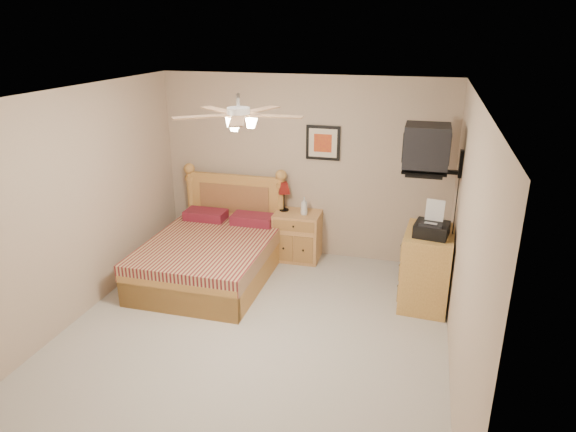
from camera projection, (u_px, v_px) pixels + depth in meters
The scene contains 17 objects.
floor at pixel (253, 335), 5.44m from camera, with size 4.50×4.50×0.00m, color #A9A299.
ceiling at pixel (246, 95), 4.57m from camera, with size 4.00×4.50×0.04m, color white.
wall_back at pixel (303, 168), 7.04m from camera, with size 4.00×0.04×2.50m, color tan.
wall_front at pixel (121, 363), 2.96m from camera, with size 4.00×0.04×2.50m, color tan.
wall_left at pixel (73, 208), 5.49m from camera, with size 0.04×4.50×2.50m, color tan.
wall_right at pixel (464, 247), 4.51m from camera, with size 0.04×4.50×2.50m, color tan.
bed at pixel (208, 233), 6.47m from camera, with size 1.47×1.93×1.25m, color #C67F3C, non-canonical shape.
nightstand at pixel (297, 236), 7.14m from camera, with size 0.62×0.47×0.68m, color #A1793E.
table_lamp at pixel (284, 196), 7.05m from camera, with size 0.22×0.22×0.41m, color #620E0A, non-canonical shape.
lotion_bottle at pixel (304, 206), 6.92m from camera, with size 0.10×0.10×0.25m, color silver.
framed_picture at pixel (323, 143), 6.82m from camera, with size 0.46×0.04×0.46m, color black.
dresser at pixel (427, 268), 5.93m from camera, with size 0.53×0.77×0.90m, color #A47234.
fax_machine at pixel (433, 219), 5.60m from camera, with size 0.36×0.38×0.38m, color black, non-canonical shape.
magazine_lower at pixel (429, 222), 6.02m from camera, with size 0.21×0.28×0.03m, color #B1A68D.
magazine_upper at pixel (429, 219), 6.04m from camera, with size 0.19×0.26×0.02m, color gray.
wall_tv at pixel (440, 150), 5.59m from camera, with size 0.56×0.46×0.58m, color black, non-canonical shape.
ceiling_fan at pixel (239, 115), 4.43m from camera, with size 1.14×1.14×0.28m, color white, non-canonical shape.
Camera 1 is at (1.58, -4.40, 3.08)m, focal length 32.00 mm.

